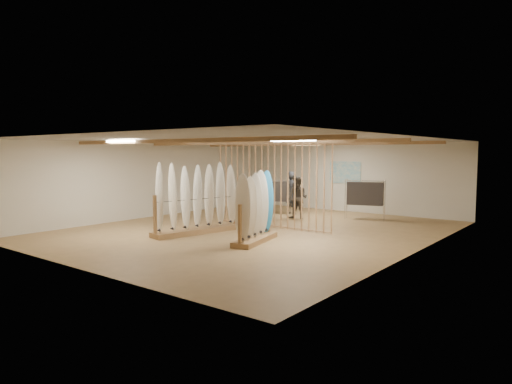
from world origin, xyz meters
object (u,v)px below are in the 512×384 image
Objects in this scene: rack_left at (198,210)px; shopper_a at (291,190)px; shopper_b at (298,195)px; clothing_rack_a at (274,191)px; clothing_rack_b at (365,194)px; rack_right at (255,219)px.

shopper_a is at bearing 102.90° from rack_left.
clothing_rack_a is at bearing 150.82° from shopper_b.
clothing_rack_a is at bearing 174.24° from clothing_rack_b.
rack_right is 1.07× the size of shopper_a.
rack_left is 1.69× the size of shopper_b.
shopper_b is at bearing 143.18° from shopper_a.
clothing_rack_a is 0.68m from shopper_a.
rack_right is 1.40× the size of clothing_rack_b.
clothing_rack_a is at bearing 36.24° from shopper_a.
shopper_b is (1.58, -0.73, -0.00)m from clothing_rack_a.
shopper_a is at bearing 170.68° from clothing_rack_b.
rack_right reaches higher than clothing_rack_a.
rack_left is at bearing -103.49° from clothing_rack_a.
shopper_b is at bearing 94.09° from rack_right.
clothing_rack_b is at bearing 30.89° from shopper_b.
rack_right is 1.15× the size of shopper_b.
shopper_b is at bearing 90.47° from rack_left.
clothing_rack_a is at bearing 106.62° from rack_right.
shopper_a reaches higher than clothing_rack_b.
rack_left is 2.20× the size of clothing_rack_a.
rack_left is at bearing 101.70° from shopper_a.
clothing_rack_a is 3.61m from clothing_rack_b.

